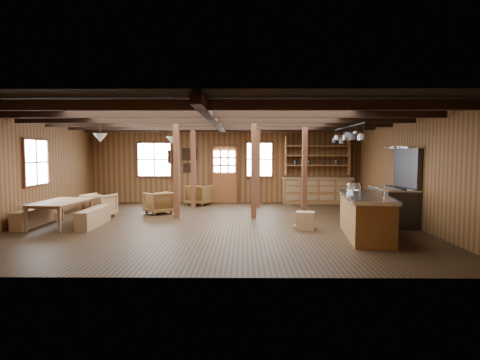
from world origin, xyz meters
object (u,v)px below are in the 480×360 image
object	(u,v)px
dining_table	(62,214)
armchair_c	(99,205)
armchair_a	(159,203)
armchair_b	(199,195)
commercial_range	(395,200)
kitchen_island	(365,216)

from	to	relation	value
dining_table	armchair_c	size ratio (longest dim) A/B	2.34
armchair_a	armchair_b	bearing A→B (deg)	-152.36
commercial_range	armchair_b	size ratio (longest dim) A/B	2.55
kitchen_island	armchair_b	distance (m)	6.90
commercial_range	armchair_c	xyz separation A→B (m)	(-8.08, 1.05, -0.30)
kitchen_island	armchair_a	size ratio (longest dim) A/B	3.47
commercial_range	dining_table	distance (m)	8.56
commercial_range	armchair_c	size ratio (longest dim) A/B	2.61
commercial_range	armchair_b	bearing A→B (deg)	145.17
armchair_c	armchair_b	bearing A→B (deg)	-115.51
armchair_a	kitchen_island	bearing A→B (deg)	111.23
kitchen_island	armchair_c	distance (m)	7.31
dining_table	armchair_b	xyz separation A→B (m)	(3.02, 4.12, 0.04)
dining_table	commercial_range	bearing A→B (deg)	-83.85
armchair_b	armchair_c	xyz separation A→B (m)	(-2.55, -2.80, -0.01)
commercial_range	armchair_c	world-z (taller)	commercial_range
commercial_range	armchair_b	xyz separation A→B (m)	(-5.53, 3.85, -0.29)
commercial_range	dining_table	size ratio (longest dim) A/B	1.11
armchair_c	dining_table	bearing A→B (deg)	87.26
armchair_c	armchair_a	bearing A→B (deg)	-137.59
armchair_a	armchair_c	bearing A→B (deg)	-10.86
kitchen_island	dining_table	distance (m)	7.42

